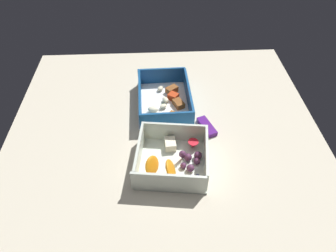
{
  "coord_description": "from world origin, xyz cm",
  "views": [
    {
      "loc": [
        55.62,
        -2.01,
        58.95
      ],
      "look_at": [
        -1.17,
        0.87,
        4.0
      ],
      "focal_mm": 33.51,
      "sensor_mm": 36.0,
      "label": 1
    }
  ],
  "objects": [
    {
      "name": "candy_bar",
      "position": [
        -1.92,
        10.96,
        2.6
      ],
      "size": [
        7.4,
        4.73,
        1.2
      ],
      "primitive_type": "cube",
      "rotation": [
        0.0,
        0.0,
        0.36
      ],
      "color": "#51197A",
      "rests_on": "table_surface"
    },
    {
      "name": "fruit_bowl",
      "position": [
        9.75,
        1.46,
        4.01
      ],
      "size": [
        17.36,
        17.59,
        5.81
      ],
      "rotation": [
        0.0,
        0.0,
        -0.12
      ],
      "color": "silver",
      "rests_on": "table_surface"
    },
    {
      "name": "table_surface",
      "position": [
        0.0,
        0.0,
        1.0
      ],
      "size": [
        80.0,
        80.0,
        2.0
      ],
      "primitive_type": "cube",
      "color": "beige",
      "rests_on": "ground"
    },
    {
      "name": "pasta_container",
      "position": [
        -11.79,
        0.56,
        3.72
      ],
      "size": [
        20.55,
        14.51,
        5.53
      ],
      "rotation": [
        0.0,
        0.0,
        0.03
      ],
      "color": "white",
      "rests_on": "table_surface"
    }
  ]
}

